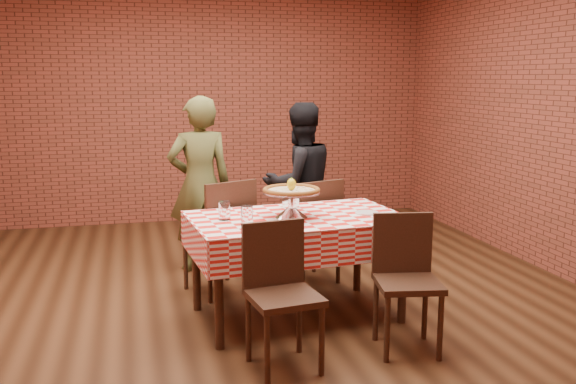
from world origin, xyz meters
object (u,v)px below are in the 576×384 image
(pizza_stand, at_px, (291,204))
(water_glass_left, at_px, (247,215))
(table, at_px, (297,267))
(water_glass_right, at_px, (224,211))
(chair_near_right, at_px, (408,286))
(chair_far_left, at_px, (218,235))
(chair_far_right, at_px, (309,230))
(chair_near_left, at_px, (284,299))
(diner_black, at_px, (300,184))
(diner_olive, at_px, (200,184))
(pizza, at_px, (291,191))
(condiment_caddy, at_px, (291,199))

(pizza_stand, xyz_separation_m, water_glass_left, (-0.35, -0.16, -0.03))
(table, xyz_separation_m, water_glass_left, (-0.40, -0.18, 0.45))
(water_glass_right, bearing_deg, chair_near_right, -35.51)
(chair_far_left, xyz_separation_m, chair_far_right, (0.79, 0.07, -0.02))
(table, bearing_deg, chair_far_right, 67.90)
(chair_near_left, bearing_deg, water_glass_left, 92.16)
(diner_black, bearing_deg, chair_near_right, 80.75)
(chair_far_right, relative_size, diner_olive, 0.57)
(table, bearing_deg, water_glass_right, 178.68)
(table, height_order, pizza, pizza)
(pizza_stand, bearing_deg, chair_near_right, -51.10)
(pizza_stand, bearing_deg, water_glass_right, 175.95)
(chair_near_left, bearing_deg, condiment_caddy, 65.98)
(pizza_stand, xyz_separation_m, pizza, (0.00, 0.00, 0.10))
(chair_near_right, bearing_deg, diner_olive, 127.56)
(water_glass_right, height_order, chair_near_left, water_glass_right)
(pizza_stand, relative_size, water_glass_right, 3.19)
(chair_near_left, height_order, diner_black, diner_black)
(table, relative_size, chair_near_left, 1.70)
(pizza, relative_size, diner_black, 0.27)
(pizza, xyz_separation_m, condiment_caddy, (0.08, 0.32, -0.12))
(pizza_stand, relative_size, water_glass_left, 3.19)
(chair_far_right, relative_size, diner_black, 0.60)
(table, height_order, water_glass_right, water_glass_right)
(pizza, relative_size, chair_far_left, 0.43)
(water_glass_left, xyz_separation_m, chair_far_right, (0.71, 0.95, -0.37))
(chair_far_right, height_order, diner_olive, diner_olive)
(diner_olive, bearing_deg, water_glass_left, 91.28)
(condiment_caddy, distance_m, chair_near_left, 1.20)
(pizza_stand, distance_m, chair_near_right, 1.02)
(chair_near_left, xyz_separation_m, diner_olive, (-0.26, 2.14, 0.35))
(diner_black, bearing_deg, table, 60.65)
(pizza, height_order, diner_olive, diner_olive)
(chair_far_right, bearing_deg, pizza, 47.48)
(pizza_stand, relative_size, chair_far_right, 0.46)
(pizza, bearing_deg, diner_black, 72.44)
(diner_olive, xyz_separation_m, diner_black, (0.94, 0.01, -0.03))
(chair_far_left, height_order, diner_olive, diner_olive)
(water_glass_left, distance_m, diner_olive, 1.53)
(table, distance_m, pizza_stand, 0.48)
(condiment_caddy, bearing_deg, pizza_stand, -125.10)
(condiment_caddy, bearing_deg, diner_black, 49.64)
(water_glass_right, bearing_deg, chair_far_right, 42.14)
(diner_black, bearing_deg, chair_near_left, 59.15)
(pizza_stand, relative_size, chair_far_left, 0.44)
(pizza, xyz_separation_m, water_glass_left, (-0.35, -0.16, -0.13))
(pizza, bearing_deg, chair_far_right, 65.60)
(water_glass_left, relative_size, chair_far_left, 0.14)
(pizza_stand, xyz_separation_m, condiment_caddy, (0.08, 0.32, -0.02))
(condiment_caddy, distance_m, diner_black, 1.11)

